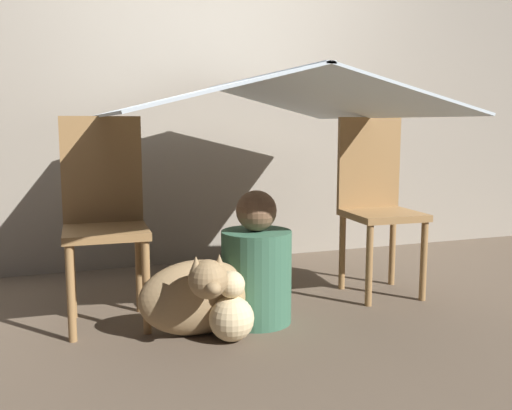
% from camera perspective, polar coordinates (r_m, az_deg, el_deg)
% --- Properties ---
extents(ground_plane, '(8.80, 8.80, 0.00)m').
position_cam_1_polar(ground_plane, '(2.76, 1.51, -11.62)').
color(ground_plane, brown).
extents(wall_back, '(7.00, 0.05, 2.50)m').
position_cam_1_polar(wall_back, '(3.85, -5.58, 12.85)').
color(wall_back, gray).
rests_on(wall_back, ground_plane).
extents(chair_left, '(0.39, 0.39, 0.97)m').
position_cam_1_polar(chair_left, '(2.75, -14.93, -0.69)').
color(chair_left, olive).
rests_on(chair_left, ground_plane).
extents(chair_right, '(0.39, 0.39, 0.97)m').
position_cam_1_polar(chair_right, '(3.20, 11.95, 0.64)').
color(chair_right, olive).
rests_on(chair_right, ground_plane).
extents(sheet_canopy, '(1.46, 1.59, 0.19)m').
position_cam_1_polar(sheet_canopy, '(2.80, 0.00, 10.75)').
color(sheet_canopy, silver).
extents(person_front, '(0.33, 0.33, 0.63)m').
position_cam_1_polar(person_front, '(2.69, 0.04, -6.35)').
color(person_front, '#38664C').
rests_on(person_front, ground_plane).
extents(dog, '(0.52, 0.41, 0.41)m').
position_cam_1_polar(dog, '(2.54, -5.78, -8.96)').
color(dog, '#9E7F56').
rests_on(dog, ground_plane).
extents(plush_toy, '(0.20, 0.20, 0.31)m').
position_cam_1_polar(plush_toy, '(2.50, -2.46, -10.70)').
color(plush_toy, beige).
rests_on(plush_toy, ground_plane).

